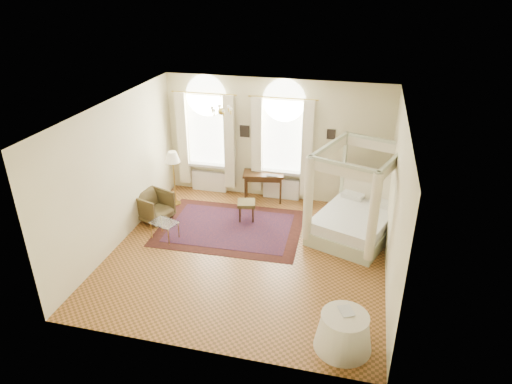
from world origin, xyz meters
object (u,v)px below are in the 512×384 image
at_px(nightstand, 374,200).
at_px(stool, 246,205).
at_px(armchair, 154,206).
at_px(side_table, 344,332).
at_px(writing_desk, 263,177).
at_px(canopy_bed, 354,218).
at_px(floor_lamp, 173,160).
at_px(coffee_table, 164,224).

relative_size(nightstand, stool, 1.26).
bearing_deg(nightstand, armchair, -162.26).
bearing_deg(side_table, nightstand, 85.15).
relative_size(nightstand, armchair, 0.84).
xyz_separation_m(writing_desk, side_table, (2.54, -5.04, -0.37)).
bearing_deg(armchair, side_table, -105.05).
height_order(canopy_bed, floor_lamp, canopy_bed).
bearing_deg(nightstand, side_table, -94.85).
height_order(nightstand, coffee_table, nightstand).
relative_size(nightstand, floor_lamp, 0.44).
bearing_deg(armchair, canopy_bed, -67.67).
bearing_deg(armchair, floor_lamp, 7.09).
height_order(stool, armchair, armchair).
xyz_separation_m(canopy_bed, side_table, (0.03, -3.63, -0.18)).
height_order(writing_desk, stool, writing_desk).
xyz_separation_m(canopy_bed, nightstand, (0.46, 1.40, -0.17)).
relative_size(stool, armchair, 0.67).
relative_size(nightstand, writing_desk, 0.57).
bearing_deg(writing_desk, side_table, -63.28).
distance_m(nightstand, armchair, 5.67).
relative_size(writing_desk, coffee_table, 1.61).
relative_size(canopy_bed, nightstand, 3.68).
distance_m(canopy_bed, writing_desk, 2.87).
xyz_separation_m(stool, floor_lamp, (-2.09, 0.39, 0.87)).
bearing_deg(coffee_table, floor_lamp, 104.70).
xyz_separation_m(canopy_bed, coffee_table, (-4.30, -1.11, -0.12)).
distance_m(nightstand, coffee_table, 5.39).
distance_m(canopy_bed, armchair, 4.95).
bearing_deg(writing_desk, canopy_bed, -29.32).
bearing_deg(canopy_bed, floor_lamp, 172.81).
height_order(coffee_table, floor_lamp, floor_lamp).
bearing_deg(floor_lamp, canopy_bed, -7.19).
bearing_deg(coffee_table, nightstand, 27.81).
bearing_deg(stool, writing_desk, 82.31).
bearing_deg(nightstand, coffee_table, -152.19).
xyz_separation_m(floor_lamp, side_table, (4.79, -4.23, -0.96)).
distance_m(stool, coffee_table, 2.11).
bearing_deg(side_table, coffee_table, 149.81).
bearing_deg(nightstand, writing_desk, 180.00).
relative_size(canopy_bed, armchair, 3.08).
relative_size(stool, floor_lamp, 0.35).
relative_size(canopy_bed, coffee_table, 3.41).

